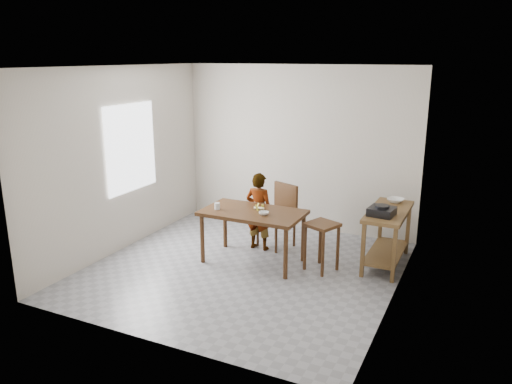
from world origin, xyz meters
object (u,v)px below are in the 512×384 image
at_px(child, 259,211).
at_px(stool, 321,247).
at_px(prep_counter, 387,238).
at_px(dining_table, 253,237).
at_px(dining_chair, 276,216).

bearing_deg(child, stool, 164.12).
bearing_deg(prep_counter, dining_table, -157.85).
height_order(child, dining_chair, child).
height_order(dining_table, dining_chair, dining_chair).
xyz_separation_m(dining_table, stool, (0.96, 0.14, -0.04)).
bearing_deg(dining_chair, prep_counter, 21.69).
bearing_deg(stool, child, 162.45).
distance_m(dining_table, stool, 0.97).
xyz_separation_m(dining_chair, stool, (0.90, -0.55, -0.14)).
relative_size(dining_table, child, 1.19).
xyz_separation_m(prep_counter, child, (-1.86, -0.21, 0.19)).
bearing_deg(child, prep_counter, -171.88).
height_order(prep_counter, stool, prep_counter).
bearing_deg(dining_chair, stool, -9.83).
relative_size(dining_table, prep_counter, 1.17).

